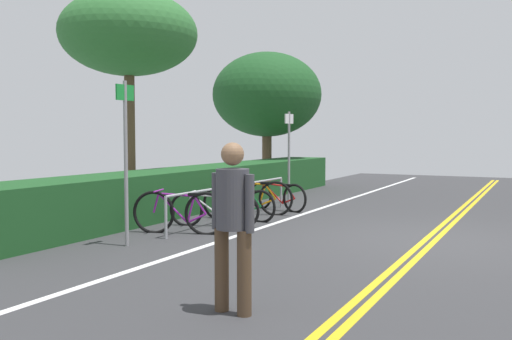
{
  "coord_description": "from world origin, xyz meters",
  "views": [
    {
      "loc": [
        -9.46,
        -1.62,
        1.72
      ],
      "look_at": [
        0.06,
        3.24,
        1.06
      ],
      "focal_mm": 39.69,
      "sensor_mm": 36.0,
      "label": 1
    }
  ],
  "objects_px": {
    "bike_rack": "(234,193)",
    "tree_far_right": "(267,95)",
    "sign_post_near": "(126,148)",
    "bicycle_2": "(238,204)",
    "bicycle_4": "(277,196)",
    "bicycle_0": "(180,212)",
    "bicycle_3": "(252,197)",
    "tree_mid": "(129,35)",
    "sign_post_far": "(289,148)",
    "pedestrian": "(233,216)",
    "bicycle_1": "(214,210)"
  },
  "relations": [
    {
      "from": "bicycle_4",
      "to": "tree_mid",
      "type": "relative_size",
      "value": 0.33
    },
    {
      "from": "bicycle_1",
      "to": "tree_mid",
      "type": "relative_size",
      "value": 0.34
    },
    {
      "from": "bicycle_4",
      "to": "pedestrian",
      "type": "xyz_separation_m",
      "value": [
        -7.02,
        -2.78,
        0.63
      ]
    },
    {
      "from": "bike_rack",
      "to": "tree_far_right",
      "type": "relative_size",
      "value": 1.05
    },
    {
      "from": "bicycle_3",
      "to": "tree_far_right",
      "type": "distance_m",
      "value": 7.06
    },
    {
      "from": "bike_rack",
      "to": "tree_far_right",
      "type": "bearing_deg",
      "value": 20.79
    },
    {
      "from": "bicycle_4",
      "to": "pedestrian",
      "type": "relative_size",
      "value": 0.99
    },
    {
      "from": "tree_mid",
      "to": "tree_far_right",
      "type": "relative_size",
      "value": 1.13
    },
    {
      "from": "bicycle_0",
      "to": "bicycle_4",
      "type": "height_order",
      "value": "bicycle_0"
    },
    {
      "from": "bicycle_4",
      "to": "pedestrian",
      "type": "height_order",
      "value": "pedestrian"
    },
    {
      "from": "pedestrian",
      "to": "tree_far_right",
      "type": "bearing_deg",
      "value": 24.55
    },
    {
      "from": "bicycle_3",
      "to": "sign_post_far",
      "type": "distance_m",
      "value": 2.46
    },
    {
      "from": "bicycle_4",
      "to": "tree_mid",
      "type": "xyz_separation_m",
      "value": [
        -1.3,
        3.18,
        3.71
      ]
    },
    {
      "from": "bicycle_0",
      "to": "bicycle_3",
      "type": "height_order",
      "value": "bicycle_0"
    },
    {
      "from": "bicycle_0",
      "to": "pedestrian",
      "type": "distance_m",
      "value": 4.59
    },
    {
      "from": "tree_far_right",
      "to": "tree_mid",
      "type": "bearing_deg",
      "value": 176.44
    },
    {
      "from": "bicycle_0",
      "to": "tree_mid",
      "type": "bearing_deg",
      "value": 52.4
    },
    {
      "from": "bicycle_1",
      "to": "pedestrian",
      "type": "xyz_separation_m",
      "value": [
        -4.37,
        -2.86,
        0.63
      ]
    },
    {
      "from": "bicycle_4",
      "to": "tree_far_right",
      "type": "bearing_deg",
      "value": 28.33
    },
    {
      "from": "bike_rack",
      "to": "bicycle_2",
      "type": "relative_size",
      "value": 2.69
    },
    {
      "from": "bicycle_1",
      "to": "sign_post_far",
      "type": "height_order",
      "value": "sign_post_far"
    },
    {
      "from": "bicycle_2",
      "to": "bicycle_0",
      "type": "bearing_deg",
      "value": 175.42
    },
    {
      "from": "bicycle_4",
      "to": "bicycle_0",
      "type": "bearing_deg",
      "value": 176.57
    },
    {
      "from": "bike_rack",
      "to": "sign_post_near",
      "type": "distance_m",
      "value": 3.23
    },
    {
      "from": "pedestrian",
      "to": "tree_mid",
      "type": "bearing_deg",
      "value": 46.2
    },
    {
      "from": "bicycle_2",
      "to": "pedestrian",
      "type": "distance_m",
      "value": 6.03
    },
    {
      "from": "sign_post_far",
      "to": "tree_far_right",
      "type": "xyz_separation_m",
      "value": [
        3.78,
        2.46,
        1.66
      ]
    },
    {
      "from": "pedestrian",
      "to": "sign_post_near",
      "type": "xyz_separation_m",
      "value": [
        2.14,
        3.09,
        0.57
      ]
    },
    {
      "from": "bicycle_1",
      "to": "tree_far_right",
      "type": "relative_size",
      "value": 0.38
    },
    {
      "from": "bicycle_3",
      "to": "bicycle_4",
      "type": "distance_m",
      "value": 0.89
    },
    {
      "from": "bike_rack",
      "to": "sign_post_far",
      "type": "bearing_deg",
      "value": 3.26
    },
    {
      "from": "sign_post_near",
      "to": "tree_far_right",
      "type": "distance_m",
      "value": 10.43
    },
    {
      "from": "bicycle_4",
      "to": "tree_mid",
      "type": "bearing_deg",
      "value": 112.32
    },
    {
      "from": "bicycle_2",
      "to": "bicycle_4",
      "type": "distance_m",
      "value": 1.74
    },
    {
      "from": "pedestrian",
      "to": "tree_mid",
      "type": "relative_size",
      "value": 0.33
    },
    {
      "from": "bicycle_4",
      "to": "tree_mid",
      "type": "height_order",
      "value": "tree_mid"
    },
    {
      "from": "bicycle_1",
      "to": "bicycle_4",
      "type": "bearing_deg",
      "value": -1.81
    },
    {
      "from": "bicycle_2",
      "to": "sign_post_near",
      "type": "xyz_separation_m",
      "value": [
        -3.14,
        0.24,
        1.19
      ]
    },
    {
      "from": "bicycle_0",
      "to": "sign_post_far",
      "type": "height_order",
      "value": "sign_post_far"
    },
    {
      "from": "bicycle_4",
      "to": "sign_post_far",
      "type": "bearing_deg",
      "value": 13.03
    },
    {
      "from": "sign_post_far",
      "to": "tree_mid",
      "type": "relative_size",
      "value": 0.46
    },
    {
      "from": "bicycle_3",
      "to": "tree_mid",
      "type": "bearing_deg",
      "value": 98.47
    },
    {
      "from": "bicycle_2",
      "to": "bike_rack",
      "type": "bearing_deg",
      "value": 131.82
    },
    {
      "from": "bike_rack",
      "to": "pedestrian",
      "type": "bearing_deg",
      "value": -150.78
    },
    {
      "from": "bicycle_0",
      "to": "bicycle_3",
      "type": "xyz_separation_m",
      "value": [
        2.72,
        -0.01,
        -0.0
      ]
    },
    {
      "from": "bicycle_1",
      "to": "bicycle_3",
      "type": "height_order",
      "value": "bicycle_3"
    },
    {
      "from": "bicycle_2",
      "to": "bicycle_4",
      "type": "relative_size",
      "value": 1.06
    },
    {
      "from": "bicycle_0",
      "to": "tree_mid",
      "type": "relative_size",
      "value": 0.33
    },
    {
      "from": "bicycle_4",
      "to": "sign_post_near",
      "type": "height_order",
      "value": "sign_post_near"
    },
    {
      "from": "bicycle_4",
      "to": "pedestrian",
      "type": "bearing_deg",
      "value": -158.38
    }
  ]
}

